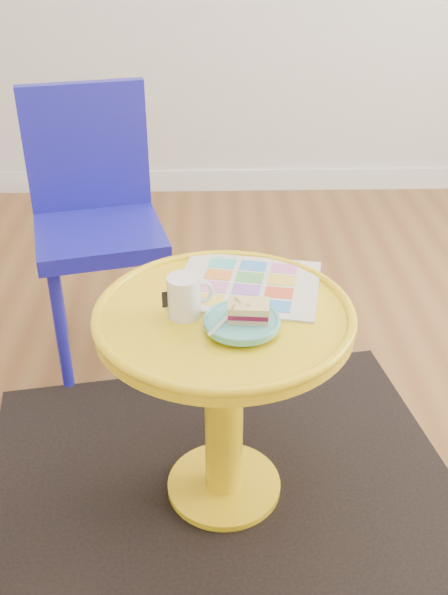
{
  "coord_description": "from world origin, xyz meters",
  "views": [
    {
      "loc": [
        -0.29,
        -1.59,
        1.41
      ],
      "look_at": [
        -0.25,
        -0.27,
        0.63
      ],
      "focal_mm": 40.0,
      "sensor_mm": 36.0,
      "label": 1
    }
  ],
  "objects_px": {
    "plate": "(242,323)",
    "mug": "(185,295)",
    "newspaper": "(248,285)",
    "side_table": "(224,368)",
    "chair": "(95,210)"
  },
  "relations": [
    {
      "from": "side_table",
      "to": "newspaper",
      "type": "xyz_separation_m",
      "value": [
        0.06,
        0.12,
        0.17
      ]
    },
    {
      "from": "chair",
      "to": "side_table",
      "type": "bearing_deg",
      "value": -74.73
    },
    {
      "from": "side_table",
      "to": "mug",
      "type": "bearing_deg",
      "value": -172.45
    },
    {
      "from": "side_table",
      "to": "mug",
      "type": "height_order",
      "value": "mug"
    },
    {
      "from": "side_table",
      "to": "plate",
      "type": "relative_size",
      "value": 3.57
    },
    {
      "from": "plate",
      "to": "mug",
      "type": "bearing_deg",
      "value": 153.97
    },
    {
      "from": "side_table",
      "to": "chair",
      "type": "xyz_separation_m",
      "value": [
        -0.41,
        0.75,
        0.11
      ]
    },
    {
      "from": "newspaper",
      "to": "plate",
      "type": "distance_m",
      "value": 0.2
    },
    {
      "from": "mug",
      "to": "plate",
      "type": "xyz_separation_m",
      "value": [
        0.13,
        -0.06,
        -0.04
      ]
    },
    {
      "from": "chair",
      "to": "newspaper",
      "type": "distance_m",
      "value": 0.79
    },
    {
      "from": "newspaper",
      "to": "mug",
      "type": "height_order",
      "value": "mug"
    },
    {
      "from": "side_table",
      "to": "mug",
      "type": "relative_size",
      "value": 5.61
    },
    {
      "from": "mug",
      "to": "plate",
      "type": "relative_size",
      "value": 0.64
    },
    {
      "from": "chair",
      "to": "plate",
      "type": "bearing_deg",
      "value": -74.9
    },
    {
      "from": "chair",
      "to": "mug",
      "type": "xyz_separation_m",
      "value": [
        0.32,
        -0.76,
        0.11
      ]
    }
  ]
}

